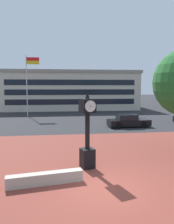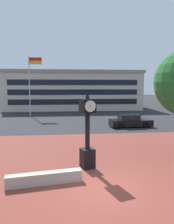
{
  "view_description": "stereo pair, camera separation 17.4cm",
  "coord_description": "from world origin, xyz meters",
  "px_view_note": "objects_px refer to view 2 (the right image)",
  "views": [
    {
      "loc": [
        -1.82,
        -8.55,
        4.13
      ],
      "look_at": [
        -0.49,
        2.23,
        2.88
      ],
      "focal_mm": 36.0,
      "sensor_mm": 36.0,
      "label": 1
    },
    {
      "loc": [
        -1.65,
        -8.57,
        4.13
      ],
      "look_at": [
        -0.49,
        2.23,
        2.88
      ],
      "focal_mm": 36.0,
      "sensor_mm": 36.0,
      "label": 2
    }
  ],
  "objects_px": {
    "car_street_mid": "(130,121)",
    "flagpole_primary": "(31,80)",
    "street_clock": "(87,133)",
    "civic_building": "(72,90)"
  },
  "relations": [
    {
      "from": "street_clock",
      "to": "civic_building",
      "type": "distance_m",
      "value": 33.65
    },
    {
      "from": "flagpole_primary",
      "to": "civic_building",
      "type": "bearing_deg",
      "value": 64.68
    },
    {
      "from": "street_clock",
      "to": "civic_building",
      "type": "height_order",
      "value": "civic_building"
    },
    {
      "from": "flagpole_primary",
      "to": "car_street_mid",
      "type": "bearing_deg",
      "value": -40.55
    },
    {
      "from": "street_clock",
      "to": "civic_building",
      "type": "xyz_separation_m",
      "value": [
        0.63,
        33.6,
        1.66
      ]
    },
    {
      "from": "car_street_mid",
      "to": "flagpole_primary",
      "type": "height_order",
      "value": "flagpole_primary"
    },
    {
      "from": "civic_building",
      "to": "car_street_mid",
      "type": "bearing_deg",
      "value": -77.59
    },
    {
      "from": "flagpole_primary",
      "to": "street_clock",
      "type": "bearing_deg",
      "value": -74.93
    },
    {
      "from": "flagpole_primary",
      "to": "civic_building",
      "type": "distance_m",
      "value": 14.5
    },
    {
      "from": "car_street_mid",
      "to": "flagpole_primary",
      "type": "distance_m",
      "value": 15.3
    }
  ]
}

